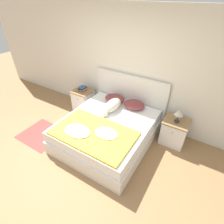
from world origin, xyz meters
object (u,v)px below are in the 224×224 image
bed (107,131)px  nightstand_right (174,132)px  nightstand_left (83,100)px  pillow_left (115,99)px  dog (112,106)px  pillow_right (134,105)px  book_stack (82,89)px  table_lamp (179,113)px

bed → nightstand_right: nightstand_right is taller
nightstand_left → pillow_left: bearing=1.5°
nightstand_left → pillow_left: size_ratio=1.20×
dog → nightstand_left: bearing=164.4°
nightstand_right → dog: dog is taller
nightstand_right → pillow_right: pillow_right is taller
dog → book_stack: 1.15m
pillow_left → pillow_right: (0.51, 0.00, 0.00)m
dog → book_stack: bearing=163.7°
pillow_left → book_stack: pillow_left is taller
bed → nightstand_left: nightstand_left is taller
nightstand_left → table_lamp: size_ratio=2.04×
pillow_right → book_stack: pillow_right is taller
bed → nightstand_left: bearing=150.0°
dog → book_stack: (-1.10, 0.32, -0.03)m
bed → table_lamp: size_ratio=6.90×
pillow_right → table_lamp: (0.96, -0.05, 0.16)m
bed → pillow_left: pillow_left is taller
bed → pillow_left: size_ratio=4.04×
bed → book_stack: book_stack is taller
bed → dog: 0.56m
nightstand_left → book_stack: size_ratio=2.56×
bed → dog: bearing=106.4°
pillow_right → dog: (-0.37, -0.33, 0.03)m
pillow_left → table_lamp: bearing=-2.0°
nightstand_left → book_stack: (-0.00, 0.02, 0.34)m
book_stack → table_lamp: (2.42, -0.04, 0.15)m
bed → table_lamp: (1.21, 0.67, 0.51)m
nightstand_left → dog: 1.19m
bed → pillow_right: bearing=70.7°
table_lamp → nightstand_left: bearing=179.4°
nightstand_right → table_lamp: (0.00, -0.03, 0.49)m
nightstand_right → table_lamp: table_lamp is taller
dog → book_stack: dog is taller
pillow_left → book_stack: bearing=-179.4°
book_stack → bed: bearing=-30.5°
pillow_left → book_stack: size_ratio=2.14×
nightstand_right → table_lamp: 0.49m
bed → table_lamp: bearing=29.1°
nightstand_left → bed: bearing=-30.0°
nightstand_left → nightstand_right: 2.42m
pillow_left → dog: size_ratio=0.64×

